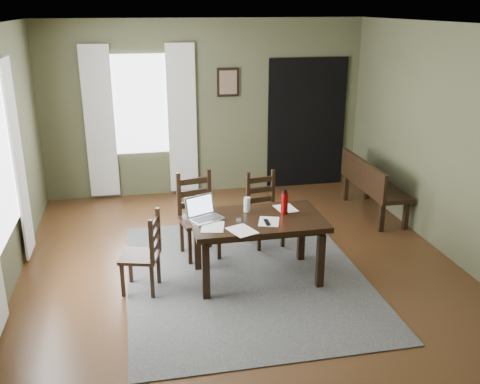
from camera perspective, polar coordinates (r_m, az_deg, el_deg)
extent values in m
cube|color=#492C16|center=(6.08, 0.57, -9.00)|extent=(5.00, 6.00, 0.01)
cube|color=#505336|center=(8.45, -3.67, 8.88)|extent=(5.00, 0.02, 2.70)
cube|color=#505336|center=(2.93, 13.21, -12.83)|extent=(5.00, 0.02, 2.70)
cube|color=#505336|center=(6.54, 22.62, 4.30)|extent=(0.02, 6.00, 2.70)
cube|color=white|center=(5.35, 0.67, 17.39)|extent=(5.00, 6.00, 0.02)
cube|color=#494949|center=(6.08, 0.57, -8.91)|extent=(2.60, 3.20, 0.01)
cube|color=black|center=(5.75, 1.86, -3.04)|extent=(1.42, 0.86, 0.06)
cube|color=black|center=(5.77, 1.86, -3.52)|extent=(1.27, 0.70, 0.05)
cube|color=black|center=(5.52, -3.66, -8.45)|extent=(0.08, 0.08, 0.61)
cube|color=black|center=(6.10, -4.55, -5.60)|extent=(0.08, 0.08, 0.61)
cube|color=black|center=(5.79, 8.56, -7.23)|extent=(0.08, 0.08, 0.61)
cube|color=black|center=(6.35, 6.55, -4.63)|extent=(0.08, 0.08, 0.61)
cube|color=black|center=(5.71, -10.63, -6.77)|extent=(0.47, 0.47, 0.04)
cube|color=black|center=(5.97, -11.60, -7.81)|extent=(0.04, 0.04, 0.37)
cube|color=black|center=(5.90, -8.68, -7.97)|extent=(0.04, 0.04, 0.37)
cube|color=black|center=(5.71, -12.40, -9.21)|extent=(0.04, 0.04, 0.37)
cube|color=black|center=(5.63, -9.34, -9.40)|extent=(0.04, 0.04, 0.37)
cube|color=black|center=(5.71, -8.70, -3.92)|extent=(0.05, 0.05, 0.47)
cube|color=black|center=(5.42, -9.43, -5.28)|extent=(0.05, 0.05, 0.47)
cube|color=black|center=(5.62, -8.99, -5.77)|extent=(0.10, 0.28, 0.06)
cube|color=black|center=(5.57, -9.06, -4.59)|extent=(0.10, 0.28, 0.06)
cube|color=black|center=(5.52, -9.13, -3.38)|extent=(0.10, 0.28, 0.06)
cube|color=black|center=(6.36, -4.34, -3.05)|extent=(0.51, 0.51, 0.04)
cube|color=black|center=(6.26, -5.38, -5.85)|extent=(0.05, 0.05, 0.43)
cube|color=black|center=(6.57, -6.24, -4.60)|extent=(0.05, 0.05, 0.43)
cube|color=black|center=(6.35, -2.27, -5.38)|extent=(0.05, 0.05, 0.43)
cube|color=black|center=(6.66, -3.26, -4.17)|extent=(0.05, 0.05, 0.43)
cube|color=black|center=(6.40, -6.55, -0.28)|extent=(0.05, 0.05, 0.55)
cube|color=black|center=(6.49, -3.32, 0.12)|extent=(0.05, 0.05, 0.55)
cube|color=black|center=(6.49, -4.88, -1.30)|extent=(0.33, 0.08, 0.07)
cube|color=black|center=(6.44, -4.92, -0.08)|extent=(0.33, 0.08, 0.07)
cube|color=black|center=(6.39, -4.96, 1.16)|extent=(0.33, 0.08, 0.07)
cube|color=black|center=(6.68, 2.79, -2.31)|extent=(0.46, 0.46, 0.04)
cube|color=black|center=(6.57, 2.05, -4.71)|extent=(0.04, 0.04, 0.39)
cube|color=black|center=(6.84, 0.98, -3.69)|extent=(0.04, 0.04, 0.39)
cube|color=black|center=(6.69, 4.59, -4.29)|extent=(0.04, 0.04, 0.39)
cube|color=black|center=(6.96, 3.44, -3.30)|extent=(0.04, 0.04, 0.39)
cube|color=black|center=(6.68, 0.87, 0.06)|extent=(0.05, 0.05, 0.49)
cube|color=black|center=(6.81, 3.53, 0.41)|extent=(0.05, 0.05, 0.49)
cube|color=black|center=(6.79, 2.19, -0.82)|extent=(0.29, 0.07, 0.07)
cube|color=black|center=(6.74, 2.21, 0.24)|extent=(0.29, 0.07, 0.07)
cube|color=black|center=(6.70, 2.22, 1.31)|extent=(0.29, 0.07, 0.07)
cube|color=black|center=(7.90, 14.23, 0.69)|extent=(0.47, 1.45, 0.06)
cube|color=black|center=(7.54, 17.28, -2.40)|extent=(0.06, 0.06, 0.40)
cube|color=black|center=(7.38, 14.87, -2.63)|extent=(0.06, 0.06, 0.40)
cube|color=black|center=(8.57, 13.42, 0.60)|extent=(0.06, 0.06, 0.40)
cube|color=black|center=(8.43, 11.25, 0.45)|extent=(0.06, 0.06, 0.40)
cube|color=black|center=(7.75, 12.97, 2.05)|extent=(0.05, 1.45, 0.35)
cube|color=#B7B7BC|center=(5.70, -3.63, -2.88)|extent=(0.41, 0.36, 0.02)
cube|color=#B7B7BC|center=(5.76, -4.33, -1.43)|extent=(0.34, 0.20, 0.23)
cube|color=silver|center=(5.75, -4.28, -1.45)|extent=(0.29, 0.17, 0.19)
cube|color=#3F3F42|center=(5.69, -3.57, -2.82)|extent=(0.32, 0.25, 0.00)
cube|color=#3F3F42|center=(5.62, -0.13, -3.10)|extent=(0.06, 0.09, 0.03)
cube|color=black|center=(5.61, 2.90, -3.25)|extent=(0.05, 0.16, 0.02)
cylinder|color=silver|center=(5.89, 0.76, -1.34)|extent=(0.08, 0.08, 0.16)
cylinder|color=#AF0D0D|center=(5.83, 4.76, -1.23)|extent=(0.08, 0.08, 0.24)
cylinder|color=black|center=(5.78, 4.80, 0.04)|extent=(0.05, 0.05, 0.04)
cube|color=white|center=(5.52, -2.93, -3.72)|extent=(0.29, 0.34, 0.00)
cube|color=white|center=(5.65, 3.10, -3.16)|extent=(0.28, 0.32, 0.00)
cube|color=white|center=(6.02, 4.89, -1.76)|extent=(0.24, 0.30, 0.00)
cube|color=white|center=(5.43, 0.20, -4.12)|extent=(0.32, 0.36, 0.00)
cube|color=white|center=(8.33, -10.57, 9.14)|extent=(1.00, 0.01, 1.50)
cube|color=silver|center=(6.61, -22.58, 3.10)|extent=(0.03, 0.48, 2.30)
cube|color=silver|center=(8.36, -14.74, 7.12)|extent=(0.44, 0.03, 2.30)
cube|color=silver|center=(8.38, -6.19, 7.67)|extent=(0.44, 0.03, 2.30)
cube|color=black|center=(8.41, -1.29, 11.63)|extent=(0.34, 0.03, 0.44)
cube|color=brown|center=(8.40, -1.27, 11.61)|extent=(0.27, 0.01, 0.36)
cube|color=black|center=(8.85, 7.12, 7.27)|extent=(1.30, 0.03, 2.10)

